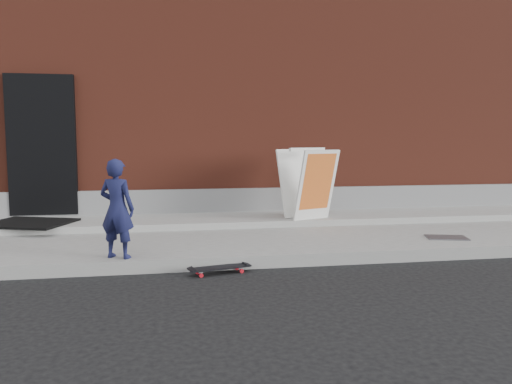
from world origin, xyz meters
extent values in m
plane|color=black|center=(0.00, 0.00, 0.00)|extent=(80.00, 80.00, 0.00)
cube|color=gray|center=(0.00, 1.50, 0.07)|extent=(20.00, 3.00, 0.15)
cube|color=gray|center=(0.00, 2.40, 0.20)|extent=(20.00, 1.20, 0.10)
cube|color=maroon|center=(0.00, 7.00, 2.50)|extent=(20.00, 8.00, 5.00)
cube|color=gray|center=(0.00, 2.97, 0.45)|extent=(20.00, 0.10, 0.40)
cube|color=black|center=(-2.60, 2.96, 1.40)|extent=(1.05, 0.12, 2.25)
imported|color=#171940|center=(-1.18, 0.20, 0.71)|extent=(0.49, 0.42, 1.13)
cylinder|color=#B1121C|center=(0.16, 0.01, 0.02)|extent=(0.05, 0.04, 0.05)
cylinder|color=#B1121C|center=(0.19, -0.14, 0.02)|extent=(0.05, 0.04, 0.05)
cylinder|color=#B1121C|center=(-0.30, -0.10, 0.02)|extent=(0.05, 0.04, 0.05)
cylinder|color=#B1121C|center=(-0.27, -0.25, 0.02)|extent=(0.05, 0.04, 0.05)
cube|color=silver|center=(0.17, -0.07, 0.05)|extent=(0.08, 0.15, 0.02)
cube|color=silver|center=(-0.28, -0.17, 0.05)|extent=(0.08, 0.15, 0.02)
cube|color=black|center=(-0.06, -0.12, 0.07)|extent=(0.70, 0.32, 0.01)
cube|color=white|center=(1.64, 1.81, 0.79)|extent=(0.73, 0.53, 1.09)
cube|color=white|center=(1.46, 2.27, 0.79)|extent=(0.73, 0.53, 1.09)
cube|color=gold|center=(1.65, 1.79, 0.74)|extent=(0.60, 0.42, 0.87)
cube|color=white|center=(1.55, 2.04, 1.34)|extent=(0.64, 0.30, 0.06)
cube|color=black|center=(-2.64, 2.17, 0.27)|extent=(1.39, 1.25, 0.03)
cube|color=#57565B|center=(3.13, 0.62, 0.16)|extent=(0.60, 0.47, 0.02)
camera|label=1|loc=(-0.58, -5.55, 1.48)|focal=35.00mm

